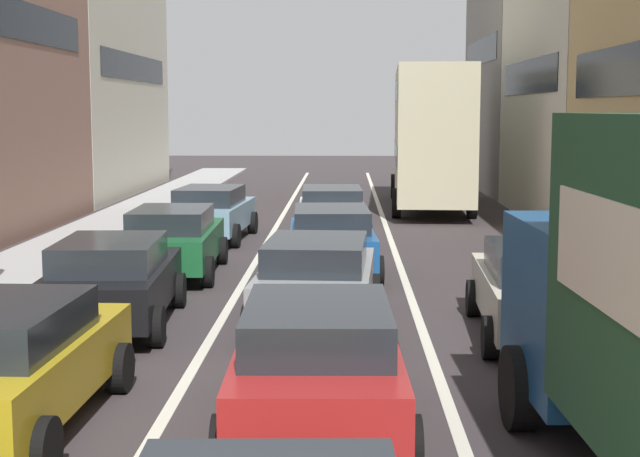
# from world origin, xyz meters

# --- Properties ---
(sidewalk_left) EXTENTS (2.60, 64.00, 0.14)m
(sidewalk_left) POSITION_xyz_m (-6.70, 20.00, 0.07)
(sidewalk_left) COLOR #A6A6A6
(sidewalk_left) RESTS_ON ground
(lane_stripe_left) EXTENTS (0.16, 60.00, 0.01)m
(lane_stripe_left) POSITION_xyz_m (-1.70, 20.00, 0.01)
(lane_stripe_left) COLOR silver
(lane_stripe_left) RESTS_ON ground
(lane_stripe_right) EXTENTS (0.16, 60.00, 0.01)m
(lane_stripe_right) POSITION_xyz_m (1.70, 20.00, 0.01)
(lane_stripe_right) COLOR silver
(lane_stripe_right) RESTS_ON ground
(sedan_centre_lane_second) EXTENTS (2.13, 4.34, 1.49)m
(sedan_centre_lane_second) POSITION_xyz_m (0.12, 6.41, 0.80)
(sedan_centre_lane_second) COLOR #A51E1E
(sedan_centre_lane_second) RESTS_ON ground
(wagon_left_lane_second) EXTENTS (2.15, 4.34, 1.49)m
(wagon_left_lane_second) POSITION_xyz_m (-3.41, 6.31, 0.80)
(wagon_left_lane_second) COLOR #B29319
(wagon_left_lane_second) RESTS_ON ground
(hatchback_centre_lane_third) EXTENTS (2.24, 4.39, 1.49)m
(hatchback_centre_lane_third) POSITION_xyz_m (-0.04, 11.59, 0.80)
(hatchback_centre_lane_third) COLOR gray
(hatchback_centre_lane_third) RESTS_ON ground
(sedan_left_lane_third) EXTENTS (2.26, 4.40, 1.49)m
(sedan_left_lane_third) POSITION_xyz_m (-3.45, 11.48, 0.80)
(sedan_left_lane_third) COLOR black
(sedan_left_lane_third) RESTS_ON ground
(coupe_centre_lane_fourth) EXTENTS (2.21, 4.37, 1.49)m
(coupe_centre_lane_fourth) POSITION_xyz_m (0.13, 16.58, 0.80)
(coupe_centre_lane_fourth) COLOR #194C8C
(coupe_centre_lane_fourth) RESTS_ON ground
(sedan_left_lane_fourth) EXTENTS (2.16, 4.35, 1.49)m
(sedan_left_lane_fourth) POSITION_xyz_m (-3.33, 16.41, 0.80)
(sedan_left_lane_fourth) COLOR #19592D
(sedan_left_lane_fourth) RESTS_ON ground
(sedan_centre_lane_fifth) EXTENTS (2.17, 4.35, 1.49)m
(sedan_centre_lane_fifth) POSITION_xyz_m (0.06, 21.99, 0.80)
(sedan_centre_lane_fifth) COLOR silver
(sedan_centre_lane_fifth) RESTS_ON ground
(sedan_left_lane_fifth) EXTENTS (2.28, 4.40, 1.49)m
(sedan_left_lane_fifth) POSITION_xyz_m (-3.28, 22.02, 0.80)
(sedan_left_lane_fifth) COLOR #759EB7
(sedan_left_lane_fifth) RESTS_ON ground
(sedan_right_lane_behind_truck) EXTENTS (2.23, 4.38, 1.49)m
(sedan_right_lane_behind_truck) POSITION_xyz_m (3.53, 10.91, 0.80)
(sedan_right_lane_behind_truck) COLOR beige
(sedan_right_lane_behind_truck) RESTS_ON ground
(bus_mid_queue_primary) EXTENTS (3.14, 10.60, 5.06)m
(bus_mid_queue_primary) POSITION_xyz_m (3.53, 30.66, 2.83)
(bus_mid_queue_primary) COLOR #BFB793
(bus_mid_queue_primary) RESTS_ON ground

